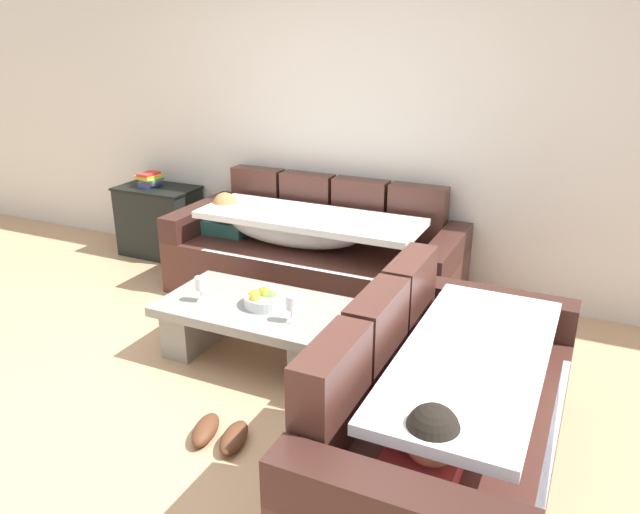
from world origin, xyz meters
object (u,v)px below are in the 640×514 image
at_px(couch_near_window, 447,417).
at_px(coffee_table, 257,324).
at_px(pair_of_shoes, 220,434).
at_px(book_stack_on_cabinet, 150,179).
at_px(fruit_bowl, 265,299).
at_px(side_cabinet, 160,221).
at_px(wine_glass_near_left, 201,284).
at_px(wine_glass_near_right, 291,304).
at_px(couch_along_wall, 311,254).

distance_m(couch_near_window, coffee_table, 1.49).
height_order(coffee_table, pair_of_shoes, coffee_table).
relative_size(book_stack_on_cabinet, pair_of_shoes, 0.62).
bearing_deg(couch_near_window, pair_of_shoes, 101.70).
relative_size(coffee_table, fruit_bowl, 4.29).
bearing_deg(pair_of_shoes, side_cabinet, 134.16).
bearing_deg(side_cabinet, wine_glass_near_left, -43.69).
bearing_deg(wine_glass_near_right, pair_of_shoes, -94.54).
distance_m(couch_along_wall, book_stack_on_cabinet, 1.78).
distance_m(coffee_table, pair_of_shoes, 0.89).
xyz_separation_m(couch_along_wall, couch_near_window, (1.50, -1.65, 0.00)).
distance_m(wine_glass_near_right, side_cabinet, 2.53).
xyz_separation_m(couch_along_wall, side_cabinet, (-1.66, 0.23, -0.01)).
distance_m(couch_along_wall, coffee_table, 1.07).
bearing_deg(fruit_bowl, wine_glass_near_right, -27.40).
distance_m(coffee_table, wine_glass_near_left, 0.44).
distance_m(wine_glass_near_left, wine_glass_near_right, 0.65).
distance_m(couch_near_window, wine_glass_near_left, 1.77).
relative_size(couch_near_window, fruit_bowl, 6.74).
height_order(couch_along_wall, pair_of_shoes, couch_along_wall).
bearing_deg(book_stack_on_cabinet, side_cabinet, 1.64).
distance_m(fruit_bowl, side_cabinet, 2.25).
relative_size(couch_near_window, coffee_table, 1.57).
bearing_deg(pair_of_shoes, book_stack_on_cabinet, 135.10).
bearing_deg(fruit_bowl, couch_along_wall, 100.25).
bearing_deg(fruit_bowl, wine_glass_near_left, -162.77).
height_order(book_stack_on_cabinet, pair_of_shoes, book_stack_on_cabinet).
bearing_deg(coffee_table, pair_of_shoes, -72.75).
xyz_separation_m(book_stack_on_cabinet, pair_of_shoes, (2.11, -2.11, -0.66)).
height_order(coffee_table, wine_glass_near_left, wine_glass_near_left).
relative_size(fruit_bowl, wine_glass_near_right, 1.69).
relative_size(couch_near_window, pair_of_shoes, 5.39).
bearing_deg(side_cabinet, couch_near_window, -30.75).
xyz_separation_m(couch_near_window, fruit_bowl, (-1.31, 0.61, 0.09)).
height_order(couch_along_wall, fruit_bowl, couch_along_wall).
xyz_separation_m(couch_along_wall, wine_glass_near_left, (-0.20, -1.16, 0.16)).
xyz_separation_m(fruit_bowl, wine_glass_near_right, (0.25, -0.13, 0.07)).
xyz_separation_m(wine_glass_near_left, pair_of_shoes, (0.59, -0.72, -0.45)).
bearing_deg(wine_glass_near_right, side_cabinet, 146.30).
bearing_deg(couch_near_window, coffee_table, 66.39).
bearing_deg(coffee_table, wine_glass_near_right, -21.24).
bearing_deg(wine_glass_near_left, side_cabinet, 136.31).
bearing_deg(wine_glass_near_left, coffee_table, 18.44).
height_order(couch_near_window, coffee_table, couch_near_window).
height_order(couch_along_wall, side_cabinet, couch_along_wall).
bearing_deg(couch_along_wall, coffee_table, -82.95).
xyz_separation_m(couch_along_wall, fruit_bowl, (0.19, -1.04, 0.09)).
relative_size(couch_along_wall, couch_near_window, 1.19).
bearing_deg(book_stack_on_cabinet, couch_near_window, -30.21).
relative_size(wine_glass_near_right, side_cabinet, 0.23).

